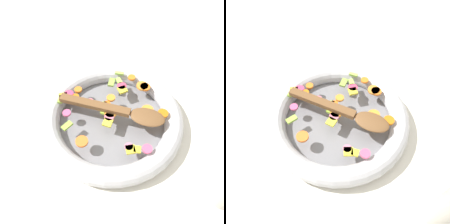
% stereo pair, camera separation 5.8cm
% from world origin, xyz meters
% --- Properties ---
extents(ground_plane, '(4.00, 4.00, 0.00)m').
position_xyz_m(ground_plane, '(0.00, 0.00, 0.00)').
color(ground_plane, silver).
extents(skillet, '(0.39, 0.39, 0.05)m').
position_xyz_m(skillet, '(0.00, 0.00, 0.02)').
color(skillet, slate).
rests_on(skillet, ground_plane).
extents(chopped_vegetables, '(0.30, 0.29, 0.01)m').
position_xyz_m(chopped_vegetables, '(0.01, -0.02, 0.05)').
color(chopped_vegetables, orange).
rests_on(chopped_vegetables, skillet).
extents(wooden_spoon, '(0.28, 0.14, 0.01)m').
position_xyz_m(wooden_spoon, '(-0.03, -0.01, 0.06)').
color(wooden_spoon, brown).
rests_on(wooden_spoon, chopped_vegetables).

